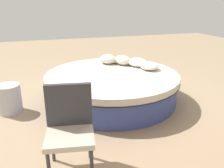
% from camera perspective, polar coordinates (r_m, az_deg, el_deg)
% --- Properties ---
extents(ground_plane, '(16.00, 16.00, 0.00)m').
position_cam_1_polar(ground_plane, '(4.68, -0.00, -3.71)').
color(ground_plane, '#9E8466').
extents(round_bed, '(2.54, 2.54, 0.54)m').
position_cam_1_polar(round_bed, '(4.58, -0.00, -0.55)').
color(round_bed, '#38478C').
rests_on(round_bed, ground_plane).
extents(throw_pillow_0, '(0.45, 0.37, 0.14)m').
position_cam_1_polar(throw_pillow_0, '(4.80, 8.87, 4.37)').
color(throw_pillow_0, silver).
rests_on(throw_pillow_0, round_bed).
extents(throw_pillow_1, '(0.46, 0.40, 0.16)m').
position_cam_1_polar(throw_pillow_1, '(5.04, 6.13, 5.27)').
color(throw_pillow_1, white).
rests_on(throw_pillow_1, round_bed).
extents(throw_pillow_2, '(0.46, 0.33, 0.18)m').
position_cam_1_polar(throw_pillow_2, '(5.14, 2.61, 5.82)').
color(throw_pillow_2, beige).
rests_on(throw_pillow_2, round_bed).
extents(throw_pillow_3, '(0.45, 0.36, 0.19)m').
position_cam_1_polar(throw_pillow_3, '(5.21, -0.99, 6.06)').
color(throw_pillow_3, beige).
rests_on(throw_pillow_3, round_bed).
extents(patio_chair, '(0.58, 0.60, 0.98)m').
position_cam_1_polar(patio_chair, '(2.71, -10.24, -9.24)').
color(patio_chair, '#333338').
rests_on(patio_chair, ground_plane).
extents(side_table, '(0.41, 0.41, 0.50)m').
position_cam_1_polar(side_table, '(4.44, -23.60, -3.27)').
color(side_table, '#B7B7BC').
rests_on(side_table, ground_plane).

